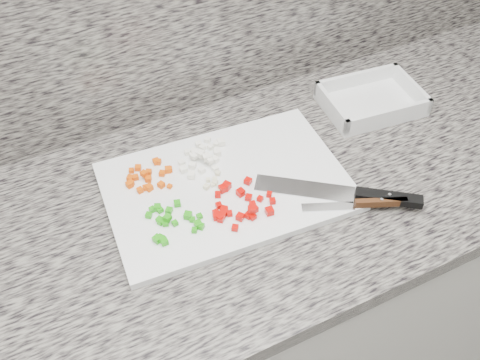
# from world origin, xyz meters

# --- Properties ---
(cabinet) EXTENTS (3.92, 0.62, 0.86)m
(cabinet) POSITION_xyz_m (0.00, 1.44, 0.43)
(cabinet) COLOR beige
(cabinet) RESTS_ON ground
(countertop) EXTENTS (3.96, 0.64, 0.04)m
(countertop) POSITION_xyz_m (0.00, 1.44, 0.88)
(countertop) COLOR slate
(countertop) RESTS_ON cabinet
(cutting_board) EXTENTS (0.50, 0.35, 0.02)m
(cutting_board) POSITION_xyz_m (0.05, 1.46, 0.91)
(cutting_board) COLOR white
(cutting_board) RESTS_ON countertop
(carrot_pile) EXTENTS (0.10, 0.09, 0.02)m
(carrot_pile) POSITION_xyz_m (-0.09, 1.54, 0.92)
(carrot_pile) COLOR #D84C04
(carrot_pile) RESTS_ON cutting_board
(onion_pile) EXTENTS (0.12, 0.10, 0.02)m
(onion_pile) POSITION_xyz_m (0.04, 1.55, 0.92)
(onion_pile) COLOR white
(onion_pile) RESTS_ON cutting_board
(green_pepper_pile) EXTENTS (0.11, 0.10, 0.02)m
(green_pepper_pile) POSITION_xyz_m (-0.08, 1.41, 0.92)
(green_pepper_pile) COLOR #209B0E
(green_pepper_pile) RESTS_ON cutting_board
(red_pepper_pile) EXTENTS (0.13, 0.12, 0.02)m
(red_pepper_pile) POSITION_xyz_m (0.05, 1.39, 0.92)
(red_pepper_pile) COLOR #C20702
(red_pepper_pile) RESTS_ON cutting_board
(garlic_pile) EXTENTS (0.05, 0.06, 0.01)m
(garlic_pile) POSITION_xyz_m (0.03, 1.47, 0.92)
(garlic_pile) COLOR beige
(garlic_pile) RESTS_ON cutting_board
(chef_knife) EXTENTS (0.28, 0.22, 0.02)m
(chef_knife) POSITION_xyz_m (0.27, 1.31, 0.92)
(chef_knife) COLOR silver
(chef_knife) RESTS_ON cutting_board
(paring_knife) EXTENTS (0.19, 0.10, 0.02)m
(paring_knife) POSITION_xyz_m (0.27, 1.29, 0.92)
(paring_knife) COLOR silver
(paring_knife) RESTS_ON cutting_board
(tray) EXTENTS (0.24, 0.18, 0.05)m
(tray) POSITION_xyz_m (0.47, 1.55, 0.92)
(tray) COLOR silver
(tray) RESTS_ON countertop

